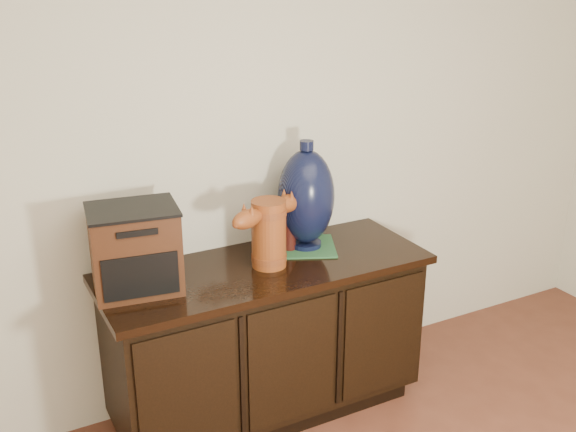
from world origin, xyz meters
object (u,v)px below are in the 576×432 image
lamp_base (306,197)px  tv_radio (135,249)px  spray_can (289,233)px  sideboard (266,338)px  terracotta_vessel (269,230)px

lamp_base → tv_radio: bearing=-176.1°
lamp_base → spray_can: size_ratio=2.92×
tv_radio → sideboard: bearing=4.8°
terracotta_vessel → spray_can: size_ratio=2.44×
terracotta_vessel → spray_can: bearing=13.0°
terracotta_vessel → lamp_base: 0.27m
sideboard → lamp_base: bearing=19.5°
sideboard → terracotta_vessel: (0.01, -0.01, 0.54)m
sideboard → terracotta_vessel: 0.54m
sideboard → tv_radio: size_ratio=3.80×
tv_radio → terracotta_vessel: bearing=3.5°
sideboard → tv_radio: bearing=176.4°
terracotta_vessel → lamp_base: bearing=1.8°
sideboard → terracotta_vessel: size_ratio=3.49×
tv_radio → spray_can: 0.73m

